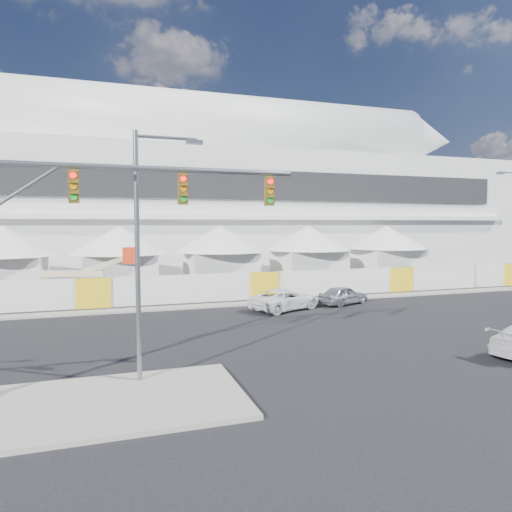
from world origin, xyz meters
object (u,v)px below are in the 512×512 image
object	(u,v)px
sedan_silver	(343,295)
lot_car_c	(20,293)
pickup_curb	(285,299)
streetlight_median	(144,239)
boom_lift	(64,290)
traffic_mast	(39,251)
lot_car_a	(415,276)

from	to	relation	value
sedan_silver	lot_car_c	world-z (taller)	lot_car_c
pickup_curb	streetlight_median	size ratio (longest dim) A/B	0.58
pickup_curb	boom_lift	size ratio (longest dim) A/B	0.62
lot_car_c	traffic_mast	xyz separation A→B (m)	(3.85, -19.76, 4.03)
boom_lift	pickup_curb	bearing A→B (deg)	-11.71
lot_car_c	boom_lift	xyz separation A→B (m)	(3.05, -1.87, 0.37)
lot_car_a	lot_car_c	distance (m)	32.83
lot_car_a	lot_car_c	xyz separation A→B (m)	(-32.82, 0.27, -0.10)
boom_lift	traffic_mast	bearing A→B (deg)	-74.77
sedan_silver	pickup_curb	bearing A→B (deg)	77.88
pickup_curb	lot_car_a	world-z (taller)	lot_car_a
sedan_silver	lot_car_c	size ratio (longest dim) A/B	0.79
lot_car_c	traffic_mast	world-z (taller)	traffic_mast
traffic_mast	boom_lift	xyz separation A→B (m)	(-0.79, 17.90, -3.66)
sedan_silver	boom_lift	size ratio (longest dim) A/B	0.48
lot_car_c	traffic_mast	distance (m)	20.53
lot_car_a	boom_lift	distance (m)	29.81
lot_car_a	lot_car_c	size ratio (longest dim) A/B	1.01
sedan_silver	pickup_curb	xyz separation A→B (m)	(-4.58, -0.58, 0.04)
streetlight_median	lot_car_c	bearing A→B (deg)	110.11
pickup_curb	lot_car_c	bearing A→B (deg)	40.88
traffic_mast	streetlight_median	bearing A→B (deg)	7.73
lot_car_a	boom_lift	xyz separation A→B (m)	(-29.77, -1.60, 0.27)
sedan_silver	lot_car_a	xyz separation A→B (m)	(11.45, 7.26, 0.15)
pickup_curb	lot_car_a	xyz separation A→B (m)	(16.03, 7.83, 0.11)
sedan_silver	lot_car_c	bearing A→B (deg)	51.31
lot_car_c	traffic_mast	size ratio (longest dim) A/B	0.44
lot_car_a	traffic_mast	world-z (taller)	traffic_mast
traffic_mast	lot_car_c	bearing A→B (deg)	101.01
boom_lift	sedan_silver	bearing A→B (deg)	-4.46
pickup_curb	traffic_mast	distance (m)	17.89
lot_car_c	sedan_silver	bearing A→B (deg)	-124.69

